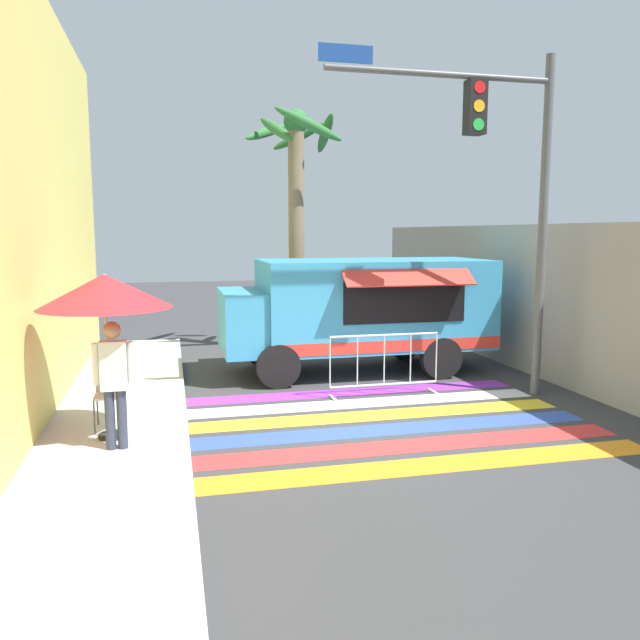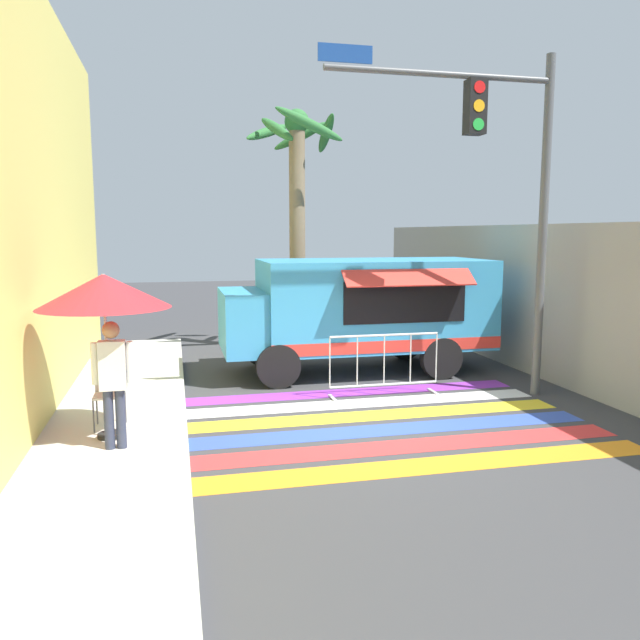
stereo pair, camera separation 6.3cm
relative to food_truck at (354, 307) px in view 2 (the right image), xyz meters
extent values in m
plane|color=#38383A|center=(-0.60, -3.58, -1.40)|extent=(60.00, 60.00, 0.00)
cube|color=#B7B5AD|center=(-5.79, -3.58, -1.34)|extent=(4.40, 16.00, 0.12)
cube|color=#E5D166|center=(-5.76, -3.58, 2.04)|extent=(0.25, 16.00, 6.87)
cube|color=gray|center=(3.66, -0.58, 0.17)|extent=(0.20, 16.00, 3.14)
cube|color=orange|center=(-0.60, -5.50, -1.39)|extent=(6.40, 0.56, 0.01)
cube|color=red|center=(-0.60, -4.74, -1.39)|extent=(6.40, 0.56, 0.01)
cube|color=#334FB2|center=(-0.60, -3.98, -1.39)|extent=(6.40, 0.56, 0.01)
cube|color=yellow|center=(-0.60, -3.22, -1.39)|extent=(6.40, 0.56, 0.01)
cube|color=white|center=(-0.60, -2.46, -1.39)|extent=(6.40, 0.56, 0.01)
cube|color=purple|center=(-0.60, -1.70, -1.39)|extent=(6.40, 0.56, 0.01)
cube|color=#338CBF|center=(0.44, 0.01, 0.08)|extent=(4.77, 2.29, 1.85)
cube|color=#338CBF|center=(-1.95, 0.01, -0.22)|extent=(1.69, 2.11, 1.25)
cube|color=#1E232D|center=(-2.75, 0.01, 0.09)|extent=(0.06, 1.83, 0.47)
cube|color=black|center=(0.72, -1.15, 0.22)|extent=(2.53, 0.03, 0.83)
cube|color=red|center=(0.72, -1.36, 0.71)|extent=(2.63, 0.43, 0.31)
cube|color=red|center=(0.44, -1.15, -0.67)|extent=(4.77, 0.01, 0.24)
cylinder|color=black|center=(-1.81, -1.05, -0.97)|extent=(0.86, 0.22, 0.86)
cylinder|color=black|center=(-1.81, 1.06, -0.97)|extent=(0.86, 0.22, 0.86)
cylinder|color=black|center=(1.56, -1.05, -0.97)|extent=(0.86, 0.22, 0.86)
cylinder|color=black|center=(1.56, 1.06, -0.97)|extent=(0.86, 0.22, 0.86)
cylinder|color=#515456|center=(2.75, -2.58, 1.62)|extent=(0.16, 0.16, 6.03)
cylinder|color=#515456|center=(0.73, -2.58, 4.18)|extent=(4.04, 0.11, 0.11)
cube|color=black|center=(1.34, -2.61, 3.67)|extent=(0.32, 0.28, 0.90)
cylinder|color=red|center=(1.34, -2.75, 3.97)|extent=(0.20, 0.02, 0.20)
cylinder|color=#F2A519|center=(1.34, -2.75, 3.67)|extent=(0.20, 0.02, 0.20)
cylinder|color=green|center=(1.34, -2.75, 3.37)|extent=(0.20, 0.02, 0.20)
cube|color=navy|center=(-0.94, -2.60, 4.40)|extent=(0.90, 0.02, 0.28)
cylinder|color=black|center=(-4.64, -3.78, -1.24)|extent=(0.36, 0.36, 0.06)
cylinder|color=#B2B2B7|center=(-4.64, -3.78, -0.13)|extent=(0.04, 0.04, 2.29)
cone|color=red|center=(-4.64, -3.78, 0.78)|extent=(1.79, 1.79, 0.47)
cylinder|color=#4C4C51|center=(-4.89, -3.51, -1.04)|extent=(0.02, 0.02, 0.47)
cylinder|color=#4C4C51|center=(-4.48, -3.51, -1.04)|extent=(0.02, 0.02, 0.47)
cylinder|color=#4C4C51|center=(-4.89, -3.10, -1.04)|extent=(0.02, 0.02, 0.47)
cylinder|color=#4C4C51|center=(-4.48, -3.10, -1.04)|extent=(0.02, 0.02, 0.47)
cube|color=beige|center=(-4.68, -3.30, -0.79)|extent=(0.43, 0.43, 0.03)
cube|color=beige|center=(-4.68, -3.10, -0.55)|extent=(0.43, 0.03, 0.45)
cylinder|color=#2D3347|center=(-4.60, -4.26, -0.87)|extent=(0.13, 0.13, 0.80)
cylinder|color=#2D3347|center=(-4.45, -4.26, -0.87)|extent=(0.13, 0.13, 0.80)
cube|color=silver|center=(-4.53, -4.26, -0.15)|extent=(0.34, 0.20, 0.65)
cylinder|color=silver|center=(-4.75, -4.26, -0.12)|extent=(0.09, 0.09, 0.55)
cylinder|color=silver|center=(-4.31, -4.26, -0.12)|extent=(0.09, 0.09, 0.55)
sphere|color=#9E7051|center=(-4.53, -4.26, 0.32)|extent=(0.23, 0.23, 0.23)
cylinder|color=#B7BABF|center=(-0.02, -2.05, -0.27)|extent=(2.05, 0.04, 0.04)
cylinder|color=#B7BABF|center=(-0.02, -2.05, -1.19)|extent=(2.05, 0.04, 0.04)
cylinder|color=#B7BABF|center=(-1.04, -2.05, -0.73)|extent=(0.02, 0.02, 0.92)
cylinder|color=#B7BABF|center=(-0.53, -2.05, -0.73)|extent=(0.02, 0.02, 0.92)
cylinder|color=#B7BABF|center=(-0.02, -2.05, -0.73)|extent=(0.02, 0.02, 0.92)
cylinder|color=#B7BABF|center=(0.49, -2.05, -0.73)|extent=(0.02, 0.02, 0.92)
cylinder|color=#B7BABF|center=(1.01, -2.05, -0.73)|extent=(0.02, 0.02, 0.92)
cube|color=#B7BABF|center=(-0.99, -2.05, -1.38)|extent=(0.06, 0.44, 0.03)
cube|color=#B7BABF|center=(0.96, -2.05, -1.38)|extent=(0.06, 0.44, 0.03)
cylinder|color=#7A664C|center=(-0.69, 2.68, 1.35)|extent=(0.39, 0.39, 5.49)
sphere|color=#2D6B33|center=(-0.69, 2.68, 4.24)|extent=(0.60, 0.60, 0.60)
ellipsoid|color=#2D6B33|center=(0.04, 2.68, 3.98)|extent=(0.24, 1.39, 0.93)
ellipsoid|color=#2D6B33|center=(-0.46, 3.39, 4.01)|extent=(1.45, 0.69, 0.85)
ellipsoid|color=#2D6B33|center=(-1.31, 3.31, 4.07)|extent=(1.41, 1.40, 0.75)
ellipsoid|color=#2D6B33|center=(-1.23, 2.36, 3.99)|extent=(0.84, 1.17, 0.82)
ellipsoid|color=#2D6B33|center=(-0.57, 1.81, 4.04)|extent=(1.75, 0.49, 0.86)
camera|label=1|loc=(-3.76, -12.63, 1.56)|focal=35.00mm
camera|label=2|loc=(-3.70, -12.64, 1.56)|focal=35.00mm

